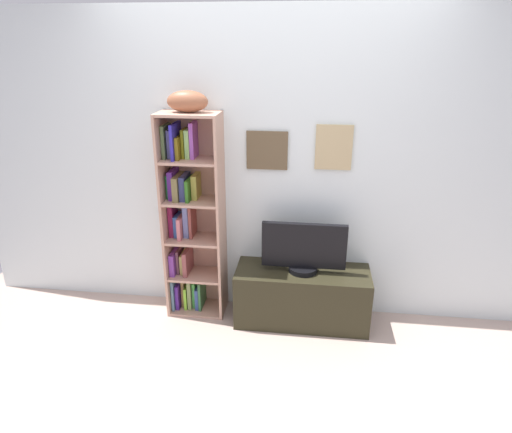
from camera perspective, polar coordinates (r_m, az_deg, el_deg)
ground at (r=3.01m, az=-0.93°, el=-22.72°), size 5.20×5.20×0.04m
back_wall at (r=3.41m, az=1.66°, el=5.90°), size 4.80×0.08×2.33m
bookshelf at (r=3.50m, az=-8.52°, el=-0.41°), size 0.45×0.28×1.62m
football at (r=3.24m, az=-8.76°, el=14.35°), size 0.30×0.16×0.15m
tv_stand at (r=3.56m, az=5.88°, el=-10.12°), size 1.03×0.39×0.44m
television at (r=3.36m, az=6.14°, el=-4.13°), size 0.63×0.22×0.39m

